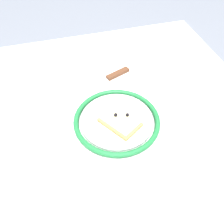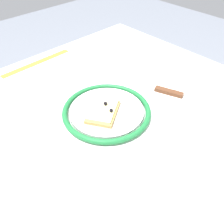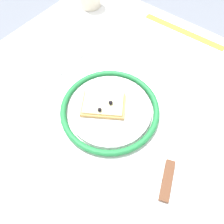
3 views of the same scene
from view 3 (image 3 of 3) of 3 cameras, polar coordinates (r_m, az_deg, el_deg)
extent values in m
plane|color=slate|center=(1.30, 0.50, -18.85)|extent=(6.00, 6.00, 0.00)
cube|color=white|center=(0.58, 1.05, -2.95)|extent=(0.94, 0.91, 0.04)
cylinder|color=#4C4742|center=(1.23, -3.32, 11.82)|extent=(0.05, 0.05, 0.73)
cylinder|color=white|center=(0.57, -0.55, 0.58)|extent=(0.21, 0.21, 0.01)
torus|color=#1E7238|center=(0.57, -0.55, 0.77)|extent=(0.25, 0.25, 0.02)
cube|color=tan|center=(0.57, -2.20, 1.85)|extent=(0.13, 0.12, 0.01)
cube|color=beige|center=(0.56, -2.23, 2.29)|extent=(0.12, 0.11, 0.01)
sphere|color=black|center=(0.55, -0.35, 2.40)|extent=(0.01, 0.01, 0.01)
sphere|color=black|center=(0.54, -3.18, 0.58)|extent=(0.01, 0.01, 0.01)
cube|color=silver|center=(0.57, 15.88, -5.21)|extent=(0.07, 0.15, 0.00)
cube|color=#59331E|center=(0.52, 13.85, -16.55)|extent=(0.05, 0.09, 0.01)
cube|color=silver|center=(0.65, -15.92, 6.84)|extent=(0.02, 0.11, 0.00)
cube|color=silver|center=(0.70, -8.75, 13.76)|extent=(0.02, 0.04, 0.00)
cube|color=yellow|center=(0.82, 17.72, 18.97)|extent=(0.28, 0.03, 0.00)
cube|color=white|center=(0.72, 21.30, 10.99)|extent=(0.15, 0.15, 0.00)
camera|label=1|loc=(0.74, -42.75, 57.30)|focal=39.78mm
camera|label=2|loc=(0.56, -76.09, 16.80)|focal=39.17mm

